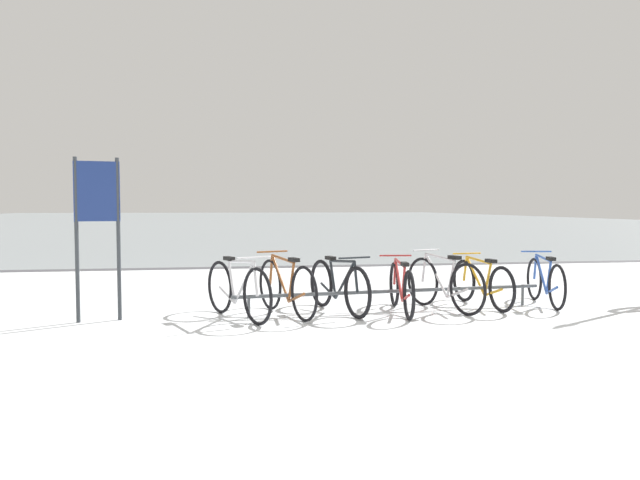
{
  "coord_description": "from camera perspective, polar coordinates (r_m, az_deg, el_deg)",
  "views": [
    {
      "loc": [
        -1.89,
        -4.55,
        1.47
      ],
      "look_at": [
        -0.01,
        7.23,
        0.79
      ],
      "focal_mm": 34.63,
      "sensor_mm": 36.0,
      "label": 1
    }
  ],
  "objects": [
    {
      "name": "bike_rack",
      "position": [
        8.61,
        6.86,
        -4.78
      ],
      "size": [
        4.47,
        0.51,
        0.31
      ],
      "color": "#4C5156",
      "rests_on": "ground"
    },
    {
      "name": "bicycle_4",
      "position": [
        8.78,
        11.36,
        -3.97
      ],
      "size": [
        0.65,
        1.59,
        0.83
      ],
      "color": "black",
      "rests_on": "ground"
    },
    {
      "name": "bicycle_6",
      "position": [
        9.67,
        20.08,
        -3.59
      ],
      "size": [
        0.46,
        1.61,
        0.77
      ],
      "color": "black",
      "rests_on": "ground"
    },
    {
      "name": "bicycle_3",
      "position": [
        8.49,
        7.51,
        -4.39
      ],
      "size": [
        0.46,
        1.74,
        0.76
      ],
      "color": "black",
      "rests_on": "ground"
    },
    {
      "name": "bicycle_1",
      "position": [
        8.24,
        -3.16,
        -4.36
      ],
      "size": [
        0.68,
        1.66,
        0.83
      ],
      "color": "black",
      "rests_on": "ground"
    },
    {
      "name": "ground",
      "position": [
        58.5,
        -7.24,
        1.73
      ],
      "size": [
        80.0,
        132.0,
        0.08
      ],
      "color": "silver"
    },
    {
      "name": "bicycle_0",
      "position": [
        8.03,
        -7.62,
        -4.57
      ],
      "size": [
        0.8,
        1.6,
        0.84
      ],
      "color": "black",
      "rests_on": "ground"
    },
    {
      "name": "info_sign",
      "position": [
        8.22,
        -19.89,
        2.62
      ],
      "size": [
        0.55,
        0.15,
        2.07
      ],
      "color": "#33383D",
      "rests_on": "ground"
    },
    {
      "name": "bicycle_2",
      "position": [
        8.44,
        1.72,
        -4.3
      ],
      "size": [
        0.63,
        1.69,
        0.8
      ],
      "color": "black",
      "rests_on": "ground"
    },
    {
      "name": "bicycle_5",
      "position": [
        9.22,
        14.72,
        -3.89
      ],
      "size": [
        0.46,
        1.66,
        0.75
      ],
      "color": "black",
      "rests_on": "ground"
    }
  ]
}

